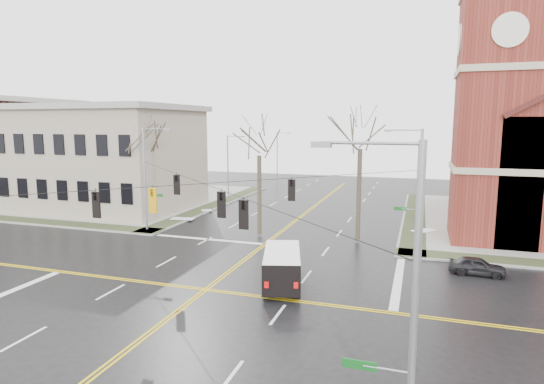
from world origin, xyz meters
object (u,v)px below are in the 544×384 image
(signal_pole_ne, at_px, (417,187))
(tree_ne, at_px, (360,143))
(streetlight_north_b, at_px, (278,155))
(streetlight_north_a, at_px, (229,165))
(parked_car_a, at_px, (477,266))
(tree_nw_near, at_px, (259,150))
(signal_pole_se, at_px, (407,310))
(cargo_van, at_px, (282,264))
(signal_pole_nw, at_px, (147,176))
(tree_nw_far, at_px, (143,147))

(signal_pole_ne, bearing_deg, tree_ne, 156.85)
(signal_pole_ne, distance_m, streetlight_north_b, 42.61)
(streetlight_north_a, bearing_deg, parked_car_a, -38.06)
(tree_ne, bearing_deg, tree_nw_near, -177.25)
(signal_pole_se, relative_size, tree_nw_near, 0.89)
(signal_pole_se, distance_m, cargo_van, 16.11)
(streetlight_north_a, xyz_separation_m, tree_nw_near, (9.31, -15.02, 2.85))
(parked_car_a, distance_m, tree_nw_near, 18.60)
(signal_pole_se, bearing_deg, streetlight_north_b, 110.27)
(tree_nw_near, bearing_deg, signal_pole_nw, -171.56)
(streetlight_north_b, distance_m, tree_nw_far, 33.97)
(cargo_van, bearing_deg, streetlight_north_a, 103.60)
(parked_car_a, bearing_deg, tree_ne, 58.84)
(cargo_van, distance_m, tree_ne, 13.34)
(signal_pole_nw, relative_size, cargo_van, 1.56)
(streetlight_north_a, height_order, tree_ne, tree_ne)
(signal_pole_ne, bearing_deg, cargo_van, -128.86)
(signal_pole_ne, distance_m, tree_ne, 5.69)
(tree_ne, bearing_deg, streetlight_north_a, 140.25)
(streetlight_north_b, relative_size, tree_nw_far, 0.79)
(signal_pole_se, bearing_deg, parked_car_a, 78.65)
(tree_nw_far, bearing_deg, streetlight_north_a, 78.59)
(streetlight_north_a, relative_size, parked_car_a, 2.37)
(signal_pole_se, bearing_deg, streetlight_north_a, 119.09)
(tree_nw_far, relative_size, tree_ne, 0.92)
(streetlight_north_a, xyz_separation_m, tree_ne, (17.58, -14.62, 3.56))
(signal_pole_nw, height_order, streetlight_north_a, signal_pole_nw)
(cargo_van, bearing_deg, tree_nw_far, 129.45)
(signal_pole_nw, xyz_separation_m, tree_ne, (18.25, 1.88, 3.08))
(signal_pole_ne, distance_m, cargo_van, 12.38)
(signal_pole_ne, bearing_deg, signal_pole_nw, 180.00)
(signal_pole_nw, distance_m, parked_car_a, 27.13)
(tree_nw_far, bearing_deg, tree_ne, -2.50)
(streetlight_north_b, bearing_deg, tree_nw_near, -75.11)
(streetlight_north_a, relative_size, cargo_van, 1.39)
(tree_nw_near, bearing_deg, signal_pole_ne, -6.67)
(streetlight_north_b, height_order, parked_car_a, streetlight_north_b)
(signal_pole_se, height_order, tree_nw_far, tree_nw_far)
(signal_pole_ne, xyz_separation_m, parked_car_a, (3.87, -3.74, -4.37))
(signal_pole_ne, xyz_separation_m, tree_nw_far, (-24.75, 2.77, 2.42))
(tree_nw_far, bearing_deg, streetlight_north_b, 85.30)
(tree_ne, bearing_deg, cargo_van, -105.23)
(cargo_van, height_order, tree_nw_far, tree_nw_far)
(tree_nw_far, bearing_deg, parked_car_a, -12.80)
(tree_nw_far, bearing_deg, cargo_van, -34.60)
(signal_pole_nw, xyz_separation_m, streetlight_north_b, (0.67, 36.50, -0.48))
(cargo_van, xyz_separation_m, tree_ne, (3.01, 11.07, 6.81))
(signal_pole_se, bearing_deg, tree_nw_far, 133.84)
(parked_car_a, bearing_deg, cargo_van, 118.87)
(signal_pole_se, distance_m, tree_nw_far, 35.81)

